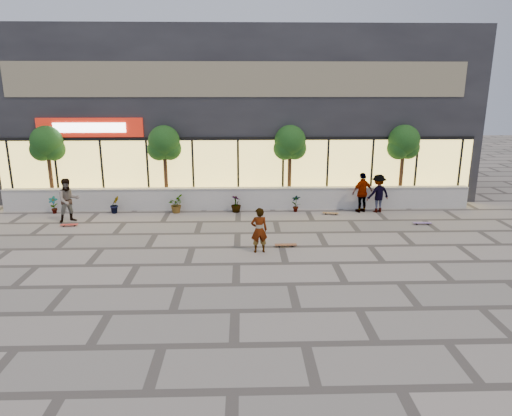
{
  "coord_description": "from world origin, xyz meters",
  "views": [
    {
      "loc": [
        0.23,
        -14.1,
        5.7
      ],
      "look_at": [
        0.71,
        2.3,
        1.3
      ],
      "focal_mm": 32.0,
      "sensor_mm": 36.0,
      "label": 1
    }
  ],
  "objects_px": {
    "skateboard_right_near": "(331,213)",
    "skater_center": "(259,230)",
    "skateboard_center": "(286,245)",
    "tree_midwest": "(164,145)",
    "skater_right_far": "(378,193)",
    "skater_left": "(69,200)",
    "skateboard_left": "(69,225)",
    "skateboard_right_far": "(422,223)",
    "tree_west": "(47,145)",
    "tree_east": "(404,144)",
    "skater_right_near": "(362,192)",
    "tree_mideast": "(290,145)"
  },
  "relations": [
    {
      "from": "skater_right_far",
      "to": "tree_west",
      "type": "bearing_deg",
      "value": -24.46
    },
    {
      "from": "skater_left",
      "to": "skateboard_right_far",
      "type": "distance_m",
      "value": 15.16
    },
    {
      "from": "skateboard_center",
      "to": "tree_east",
      "type": "bearing_deg",
      "value": 42.3
    },
    {
      "from": "skater_left",
      "to": "skater_right_near",
      "type": "distance_m",
      "value": 13.09
    },
    {
      "from": "skater_right_near",
      "to": "skater_right_far",
      "type": "distance_m",
      "value": 0.74
    },
    {
      "from": "tree_midwest",
      "to": "skateboard_right_near",
      "type": "distance_m",
      "value": 8.46
    },
    {
      "from": "skater_left",
      "to": "skateboard_center",
      "type": "distance_m",
      "value": 9.74
    },
    {
      "from": "tree_east",
      "to": "tree_midwest",
      "type": "bearing_deg",
      "value": 180.0
    },
    {
      "from": "tree_east",
      "to": "skateboard_right_near",
      "type": "xyz_separation_m",
      "value": [
        -3.76,
        -1.81,
        -2.91
      ]
    },
    {
      "from": "tree_east",
      "to": "skateboard_left",
      "type": "height_order",
      "value": "tree_east"
    },
    {
      "from": "skater_right_far",
      "to": "skateboard_right_near",
      "type": "xyz_separation_m",
      "value": [
        -2.26,
        -0.41,
        -0.81
      ]
    },
    {
      "from": "tree_mideast",
      "to": "skateboard_right_near",
      "type": "distance_m",
      "value": 3.84
    },
    {
      "from": "tree_west",
      "to": "skateboard_right_far",
      "type": "xyz_separation_m",
      "value": [
        16.84,
        -3.48,
        -2.91
      ]
    },
    {
      "from": "tree_west",
      "to": "skateboard_right_far",
      "type": "distance_m",
      "value": 17.44
    },
    {
      "from": "skater_right_far",
      "to": "tree_east",
      "type": "bearing_deg",
      "value": -156.27
    },
    {
      "from": "tree_mideast",
      "to": "skateboard_right_near",
      "type": "height_order",
      "value": "tree_mideast"
    },
    {
      "from": "tree_east",
      "to": "skater_left",
      "type": "bearing_deg",
      "value": -170.39
    },
    {
      "from": "tree_west",
      "to": "skater_center",
      "type": "bearing_deg",
      "value": -33.92
    },
    {
      "from": "skater_right_near",
      "to": "skater_right_far",
      "type": "xyz_separation_m",
      "value": [
        0.74,
        0.0,
        -0.05
      ]
    },
    {
      "from": "tree_midwest",
      "to": "skater_right_far",
      "type": "bearing_deg",
      "value": -7.97
    },
    {
      "from": "tree_midwest",
      "to": "tree_mideast",
      "type": "distance_m",
      "value": 6.0
    },
    {
      "from": "skater_left",
      "to": "skater_right_near",
      "type": "relative_size",
      "value": 1.02
    },
    {
      "from": "skater_right_near",
      "to": "skateboard_center",
      "type": "height_order",
      "value": "skater_right_near"
    },
    {
      "from": "skater_left",
      "to": "skater_right_near",
      "type": "xyz_separation_m",
      "value": [
        13.03,
        1.18,
        -0.02
      ]
    },
    {
      "from": "skater_right_near",
      "to": "skateboard_left",
      "type": "relative_size",
      "value": 2.59
    },
    {
      "from": "skateboard_center",
      "to": "tree_midwest",
      "type": "bearing_deg",
      "value": 128.92
    },
    {
      "from": "tree_west",
      "to": "skateboard_right_far",
      "type": "height_order",
      "value": "tree_west"
    },
    {
      "from": "tree_mideast",
      "to": "skateboard_center",
      "type": "xyz_separation_m",
      "value": [
        -0.72,
        -6.08,
        -2.9
      ]
    },
    {
      "from": "skater_left",
      "to": "skateboard_right_near",
      "type": "bearing_deg",
      "value": -29.47
    },
    {
      "from": "skater_right_far",
      "to": "skateboard_right_near",
      "type": "bearing_deg",
      "value": -9.01
    },
    {
      "from": "tree_east",
      "to": "skater_center",
      "type": "relative_size",
      "value": 2.41
    },
    {
      "from": "skater_left",
      "to": "skater_right_far",
      "type": "relative_size",
      "value": 1.07
    },
    {
      "from": "skater_right_far",
      "to": "skateboard_center",
      "type": "distance_m",
      "value": 6.69
    },
    {
      "from": "skater_right_near",
      "to": "skater_right_far",
      "type": "relative_size",
      "value": 1.05
    },
    {
      "from": "skater_center",
      "to": "skater_right_far",
      "type": "xyz_separation_m",
      "value": [
        5.71,
        5.18,
        0.08
      ]
    },
    {
      "from": "tree_mideast",
      "to": "skater_left",
      "type": "xyz_separation_m",
      "value": [
        -9.77,
        -2.58,
        -2.03
      ]
    },
    {
      "from": "skateboard_right_near",
      "to": "skater_center",
      "type": "bearing_deg",
      "value": -113.76
    },
    {
      "from": "skater_center",
      "to": "skateboard_center",
      "type": "relative_size",
      "value": 2.0
    },
    {
      "from": "tree_midwest",
      "to": "skater_right_far",
      "type": "xyz_separation_m",
      "value": [
        10.0,
        -1.4,
        -2.1
      ]
    },
    {
      "from": "tree_west",
      "to": "skater_center",
      "type": "relative_size",
      "value": 2.41
    },
    {
      "from": "skateboard_left",
      "to": "skateboard_right_far",
      "type": "xyz_separation_m",
      "value": [
        14.92,
        -0.19,
        0.01
      ]
    },
    {
      "from": "tree_west",
      "to": "skateboard_center",
      "type": "height_order",
      "value": "tree_west"
    },
    {
      "from": "skateboard_right_near",
      "to": "tree_west",
      "type": "bearing_deg",
      "value": -175.68
    },
    {
      "from": "tree_east",
      "to": "skateboard_right_far",
      "type": "bearing_deg",
      "value": -92.68
    },
    {
      "from": "skateboard_left",
      "to": "skateboard_right_far",
      "type": "bearing_deg",
      "value": -5.02
    },
    {
      "from": "tree_mideast",
      "to": "tree_west",
      "type": "bearing_deg",
      "value": 180.0
    },
    {
      "from": "skateboard_right_far",
      "to": "skater_right_near",
      "type": "bearing_deg",
      "value": 138.09
    },
    {
      "from": "skater_right_far",
      "to": "skateboard_center",
      "type": "xyz_separation_m",
      "value": [
        -4.72,
        -4.68,
        -0.81
      ]
    },
    {
      "from": "skater_left",
      "to": "skateboard_right_near",
      "type": "xyz_separation_m",
      "value": [
        11.51,
        0.77,
        -0.88
      ]
    },
    {
      "from": "skater_right_far",
      "to": "skateboard_center",
      "type": "relative_size",
      "value": 2.18
    }
  ]
}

